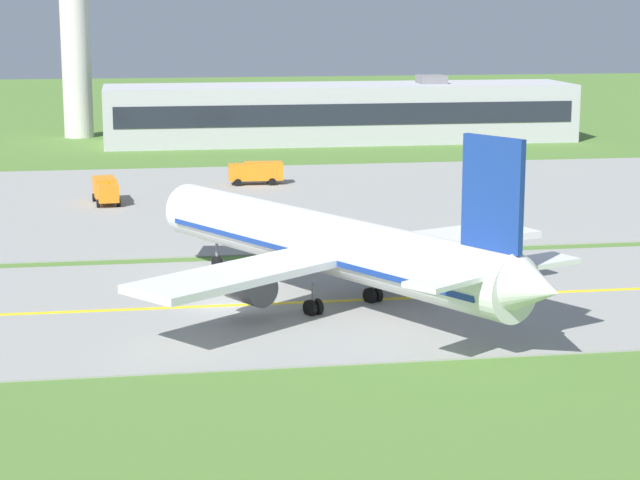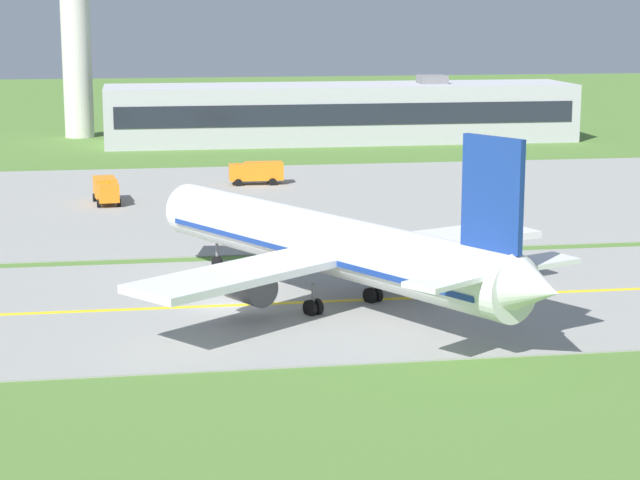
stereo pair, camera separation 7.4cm
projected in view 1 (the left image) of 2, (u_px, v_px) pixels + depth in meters
ground_plane at (225, 307)px, 78.14m from camera, size 500.00×500.00×0.00m
taxiway_strip at (225, 306)px, 78.13m from camera, size 240.00×28.00×0.10m
apron_pad at (289, 200)px, 120.33m from camera, size 140.00×52.00×0.10m
taxiway_centreline at (225, 306)px, 78.12m from camera, size 220.00×0.60×0.01m
airplane_lead at (329, 245)px, 77.90m from camera, size 30.00×36.06×12.70m
service_truck_baggage at (256, 172)px, 130.41m from camera, size 6.01×2.41×2.60m
service_truck_fuel at (106, 189)px, 117.88m from camera, size 2.92×6.21×2.60m
terminal_building at (341, 113)px, 171.59m from camera, size 68.78×14.07×9.60m
control_tower at (75, 23)px, 174.55m from camera, size 7.60×7.60×28.76m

